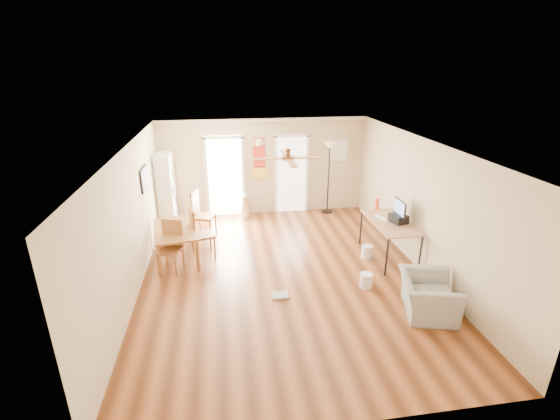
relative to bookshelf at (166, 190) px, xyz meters
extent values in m
plane|color=brown|center=(2.54, -3.01, -0.93)|extent=(7.00, 7.00, 0.00)
cube|color=red|center=(2.42, 0.47, 0.62)|extent=(0.46, 0.03, 1.10)
cube|color=white|center=(4.59, 0.46, 0.77)|extent=(0.50, 0.04, 0.60)
cube|color=black|center=(-0.18, -1.61, 0.77)|extent=(0.04, 0.66, 0.48)
cylinder|color=#BAB9BC|center=(2.01, 0.20, -0.62)|extent=(0.32, 0.32, 0.62)
cube|color=white|center=(4.74, -2.40, -0.09)|extent=(0.25, 0.42, 0.02)
cube|color=black|center=(4.99, -2.67, -0.01)|extent=(0.37, 0.40, 0.17)
cylinder|color=#FF4516|center=(4.84, -1.86, 0.03)|extent=(0.10, 0.10, 0.26)
cylinder|color=white|center=(4.42, -2.55, -0.79)|extent=(0.29, 0.29, 0.27)
cylinder|color=silver|center=(3.99, -3.68, -0.79)|extent=(0.29, 0.29, 0.27)
cube|color=gray|center=(2.34, -3.76, -0.91)|extent=(0.30, 0.24, 0.04)
imported|color=gray|center=(4.69, -4.59, -0.61)|extent=(1.10, 1.19, 0.64)
camera|label=1|loc=(1.43, -9.72, 3.03)|focal=25.05mm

